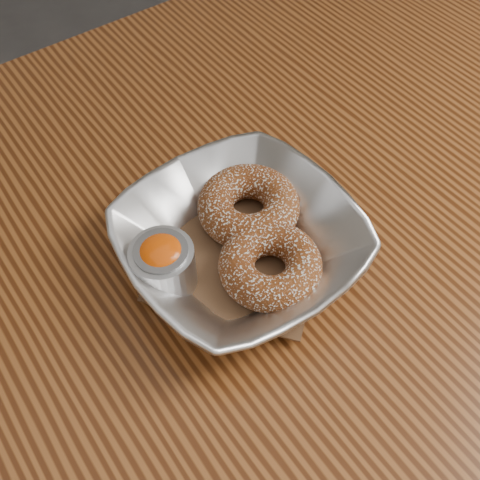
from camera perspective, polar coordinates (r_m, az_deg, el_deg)
ground_plane at (r=1.23m, az=2.39°, el=-19.89°), size 4.00×4.00×0.00m
table at (r=0.64m, az=4.35°, el=-3.08°), size 1.20×0.80×0.75m
serving_bowl at (r=0.50m, az=0.00°, el=-0.29°), size 0.21×0.21×0.05m
parchment at (r=0.52m, az=0.00°, el=-1.38°), size 0.20×0.20×0.00m
donut_back at (r=0.53m, az=0.88°, el=3.47°), size 0.12×0.12×0.03m
donut_front at (r=0.49m, az=3.08°, el=-2.59°), size 0.10×0.10×0.03m
ramekin at (r=0.48m, az=-7.80°, el=-2.49°), size 0.06×0.06×0.05m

